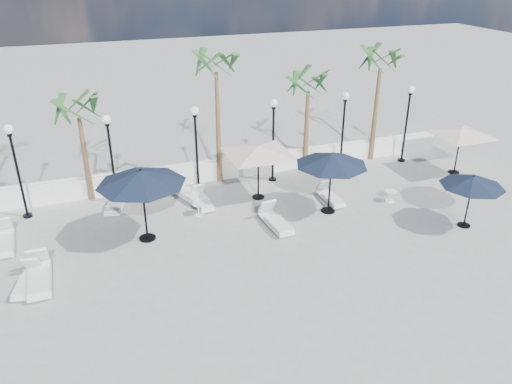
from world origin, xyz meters
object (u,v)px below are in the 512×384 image
object	(u,v)px
lounger_0	(39,277)
lounger_7	(330,197)
lounger_5	(188,193)
parasol_cream_sq_b	(462,128)
lounger_3	(202,201)
lounger_4	(116,202)
lounger_2	(27,281)
parasol_navy_mid	(332,160)
parasol_navy_right	(473,182)
parasol_navy_left	(141,178)
parasol_cream_sq_a	(258,146)
lounger_6	(276,221)
lounger_1	(3,241)

from	to	relation	value
lounger_0	lounger_7	distance (m)	11.59
lounger_5	parasol_cream_sq_b	xyz separation A→B (m)	(12.61, -1.63, 1.98)
lounger_7	parasol_cream_sq_b	size ratio (longest dim) A/B	0.36
lounger_5	lounger_7	size ratio (longest dim) A/B	1.24
lounger_3	lounger_4	xyz separation A→B (m)	(-3.40, 1.03, 0.02)
lounger_2	parasol_navy_mid	size ratio (longest dim) A/B	0.62
parasol_navy_mid	parasol_navy_right	size ratio (longest dim) A/B	1.21
parasol_navy_left	parasol_navy_right	xyz separation A→B (m)	(11.65, -3.14, -0.59)
lounger_5	lounger_7	distance (m)	6.09
lounger_2	parasol_cream_sq_a	world-z (taller)	parasol_cream_sq_a
lounger_2	lounger_5	distance (m)	7.62
lounger_6	parasol_navy_left	world-z (taller)	parasol_navy_left
parasol_navy_left	parasol_navy_right	world-z (taller)	parasol_navy_left
lounger_4	lounger_6	size ratio (longest dim) A/B	1.00
parasol_navy_right	lounger_7	bearing A→B (deg)	137.16
parasol_navy_mid	lounger_1	bearing A→B (deg)	173.19
lounger_4	lounger_6	world-z (taller)	lounger_6
parasol_navy_mid	lounger_0	bearing A→B (deg)	-172.99
lounger_2	lounger_4	bearing A→B (deg)	67.85
parasol_cream_sq_b	lounger_3	bearing A→B (deg)	176.56
lounger_3	parasol_navy_right	bearing A→B (deg)	-30.71
lounger_6	parasol_navy_right	xyz separation A→B (m)	(6.88, -2.38, 1.62)
lounger_4	lounger_6	xyz separation A→B (m)	(5.60, -3.73, 0.01)
lounger_2	parasol_cream_sq_b	distance (m)	19.07
lounger_0	lounger_3	xyz separation A→B (m)	(6.22, 3.58, -0.05)
parasol_navy_mid	lounger_3	bearing A→B (deg)	154.48
parasol_navy_right	parasol_cream_sq_b	world-z (taller)	parasol_cream_sq_b
lounger_7	parasol_navy_mid	bearing A→B (deg)	-122.52
lounger_2	lounger_5	bearing A→B (deg)	48.47
parasol_cream_sq_b	parasol_navy_mid	bearing A→B (deg)	-168.62
lounger_0	lounger_6	size ratio (longest dim) A/B	1.06
lounger_4	parasol_navy_mid	xyz separation A→B (m)	(8.09, -3.27, 2.02)
lounger_0	lounger_3	size ratio (longest dim) A/B	1.24
lounger_7	parasol_navy_right	world-z (taller)	parasol_navy_right
lounger_1	parasol_cream_sq_a	xyz separation A→B (m)	(9.92, 0.70, 2.10)
lounger_3	lounger_4	size ratio (longest dim) A/B	0.86
lounger_1	parasol_navy_mid	xyz separation A→B (m)	(12.17, -1.45, 2.01)
lounger_3	parasol_navy_mid	world-z (taller)	parasol_navy_mid
parasol_navy_mid	parasol_cream_sq_b	xyz separation A→B (m)	(7.49, 1.51, -0.03)
parasol_navy_left	parasol_navy_mid	xyz separation A→B (m)	(7.26, -0.31, -0.20)
lounger_1	lounger_6	xyz separation A→B (m)	(9.68, -1.91, -0.00)
lounger_3	parasol_cream_sq_a	distance (m)	3.24
lounger_2	parasol_navy_right	world-z (taller)	parasol_navy_right
lounger_1	lounger_3	bearing A→B (deg)	1.99
lounger_6	parasol_navy_mid	bearing A→B (deg)	5.90
lounger_4	lounger_6	distance (m)	6.73
lounger_1	parasol_navy_left	size ratio (longest dim) A/B	0.65
lounger_6	parasol_cream_sq_a	size ratio (longest dim) A/B	0.39
lounger_0	parasol_navy_left	world-z (taller)	parasol_navy_left
parasol_navy_left	parasol_cream_sq_a	xyz separation A→B (m)	(5.01, 1.85, -0.11)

